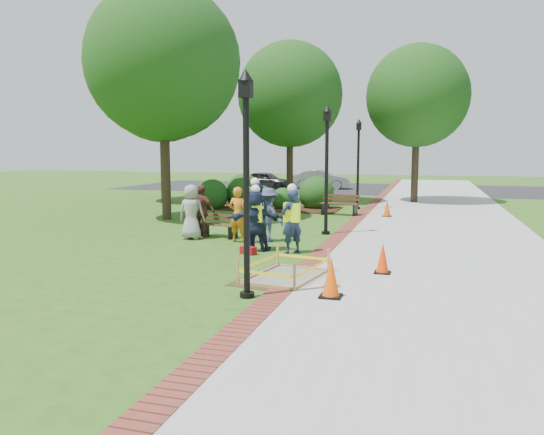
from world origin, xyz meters
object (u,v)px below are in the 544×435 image
(bench_near, at_px, (219,230))
(hivis_worker_b, at_px, (292,219))
(cone_front, at_px, (331,278))
(lamp_near, at_px, (246,167))
(hivis_worker_a, at_px, (256,218))
(hivis_worker_c, at_px, (255,215))
(wet_concrete_pad, at_px, (285,268))

(bench_near, distance_m, hivis_worker_b, 3.58)
(cone_front, height_order, lamp_near, lamp_near)
(hivis_worker_b, bearing_deg, lamp_near, -86.47)
(hivis_worker_a, distance_m, hivis_worker_c, 0.21)
(hivis_worker_c, bearing_deg, lamp_near, -73.51)
(hivis_worker_a, relative_size, hivis_worker_c, 0.91)
(bench_near, height_order, lamp_near, lamp_near)
(cone_front, bearing_deg, hivis_worker_b, 113.98)
(lamp_near, xyz_separation_m, hivis_worker_c, (-1.38, 4.65, -1.48))
(lamp_near, bearing_deg, bench_near, 116.59)
(hivis_worker_b, bearing_deg, cone_front, -66.02)
(bench_near, distance_m, cone_front, 7.67)
(lamp_near, bearing_deg, cone_front, 14.51)
(hivis_worker_a, height_order, hivis_worker_c, hivis_worker_c)
(bench_near, distance_m, lamp_near, 7.52)
(wet_concrete_pad, relative_size, hivis_worker_b, 1.35)
(lamp_near, xyz_separation_m, hivis_worker_a, (-1.31, 4.47, -1.56))
(bench_near, relative_size, hivis_worker_c, 0.70)
(hivis_worker_c, bearing_deg, hivis_worker_b, -8.18)
(bench_near, bearing_deg, hivis_worker_a, -45.60)
(wet_concrete_pad, xyz_separation_m, hivis_worker_c, (-1.68, 2.97, 0.77))
(cone_front, xyz_separation_m, hivis_worker_c, (-2.92, 4.25, 0.61))
(hivis_worker_b, bearing_deg, wet_concrete_pad, -78.35)
(cone_front, bearing_deg, hivis_worker_c, 124.49)
(bench_near, xyz_separation_m, hivis_worker_b, (2.94, -1.92, 0.71))
(bench_near, height_order, hivis_worker_b, hivis_worker_b)
(hivis_worker_b, distance_m, hivis_worker_c, 1.11)
(cone_front, distance_m, hivis_worker_c, 5.20)
(wet_concrete_pad, height_order, bench_near, bench_near)
(wet_concrete_pad, height_order, hivis_worker_a, hivis_worker_a)
(lamp_near, bearing_deg, wet_concrete_pad, 79.79)
(bench_near, bearing_deg, hivis_worker_b, -33.24)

